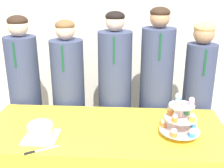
% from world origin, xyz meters
% --- Properties ---
extents(wall_back, '(9.00, 0.06, 2.70)m').
position_xyz_m(wall_back, '(0.00, 1.62, 1.35)').
color(wall_back, beige).
rests_on(wall_back, ground_plane).
extents(round_cake, '(0.23, 0.23, 0.13)m').
position_xyz_m(round_cake, '(-0.42, 0.21, 0.81)').
color(round_cake, white).
rests_on(round_cake, table).
extents(cake_knife, '(0.20, 0.13, 0.01)m').
position_xyz_m(cake_knife, '(-0.40, 0.04, 0.75)').
color(cake_knife, silver).
rests_on(cake_knife, table).
extents(cupcake_stand, '(0.28, 0.28, 0.30)m').
position_xyz_m(cupcake_stand, '(0.53, 0.31, 0.88)').
color(cupcake_stand, silver).
rests_on(cupcake_stand, table).
extents(student_0, '(0.29, 0.29, 1.50)m').
position_xyz_m(student_0, '(-0.79, 0.94, 0.71)').
color(student_0, '#384266').
rests_on(student_0, ground_plane).
extents(student_1, '(0.30, 0.30, 1.46)m').
position_xyz_m(student_1, '(-0.38, 0.94, 0.69)').
color(student_1, '#384266').
rests_on(student_1, ground_plane).
extents(student_2, '(0.30, 0.30, 1.54)m').
position_xyz_m(student_2, '(0.04, 0.94, 0.72)').
color(student_2, '#384266').
rests_on(student_2, ground_plane).
extents(student_3, '(0.29, 0.29, 1.57)m').
position_xyz_m(student_3, '(0.41, 0.94, 0.75)').
color(student_3, '#384266').
rests_on(student_3, ground_plane).
extents(student_4, '(0.26, 0.27, 1.45)m').
position_xyz_m(student_4, '(0.79, 0.94, 0.70)').
color(student_4, '#384266').
rests_on(student_4, ground_plane).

